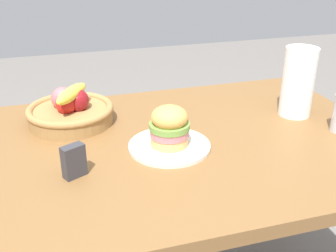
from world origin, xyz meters
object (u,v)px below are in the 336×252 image
object	(u,v)px
plate	(169,146)
sandwich	(169,126)
paper_towel_roll	(298,82)
fruit_basket	(70,111)
napkin_holder	(74,161)

from	to	relation	value
plate	sandwich	distance (m)	0.07
plate	paper_towel_roll	distance (m)	0.52
fruit_basket	napkin_holder	bearing A→B (deg)	-93.04
paper_towel_roll	sandwich	bearing A→B (deg)	-166.86
paper_towel_roll	napkin_holder	distance (m)	0.81
sandwich	napkin_holder	xyz separation A→B (m)	(-0.28, -0.08, -0.03)
plate	paper_towel_roll	size ratio (longest dim) A/B	1.02
paper_towel_roll	napkin_holder	xyz separation A→B (m)	(-0.78, -0.19, -0.07)
plate	fruit_basket	distance (m)	0.38
plate	sandwich	world-z (taller)	sandwich
napkin_holder	plate	bearing A→B (deg)	-10.39
paper_towel_roll	fruit_basket	bearing A→B (deg)	168.62
plate	paper_towel_roll	world-z (taller)	paper_towel_roll
fruit_basket	paper_towel_roll	world-z (taller)	paper_towel_roll
sandwich	paper_towel_roll	size ratio (longest dim) A/B	0.51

